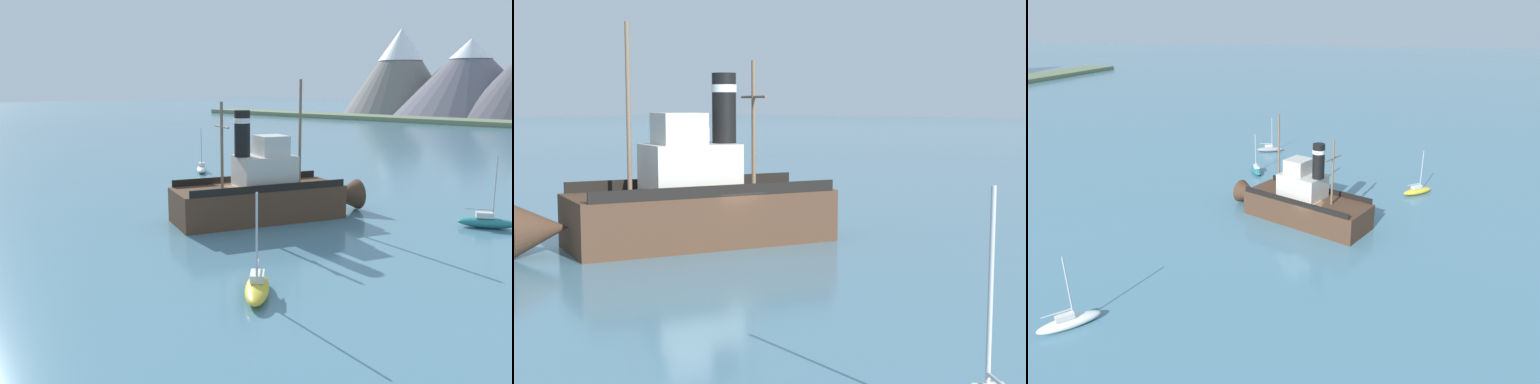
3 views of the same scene
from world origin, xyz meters
The scene contains 6 objects.
ground_plane centered at (0.00, 0.00, 0.00)m, with size 600.00×600.00×0.00m, color teal.
old_tugboat centered at (1.92, 1.03, 1.83)m, with size 8.60×14.61×9.90m.
sailboat_yellow centered at (11.78, -9.93, 0.43)m, with size 3.34×3.57×4.90m.
sailboat_white centered at (-17.89, 11.53, 0.43)m, with size 3.58×3.33×4.90m.
sailboat_grey centered at (24.21, 10.68, 0.43)m, with size 2.42×3.94×4.90m.
sailboat_teal centered at (14.40, 9.60, 0.43)m, with size 3.87×2.75×4.90m.
Camera 3 is at (-37.53, -7.57, 18.20)m, focal length 32.00 mm.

